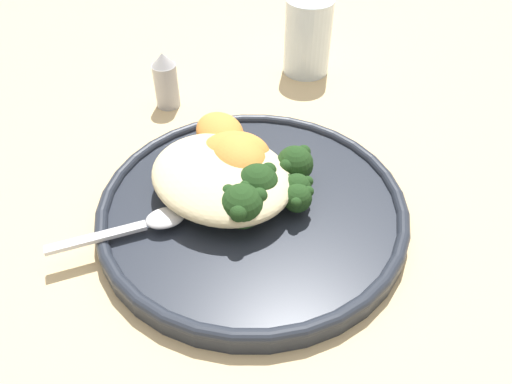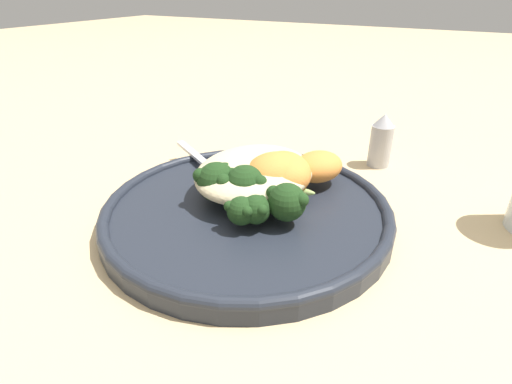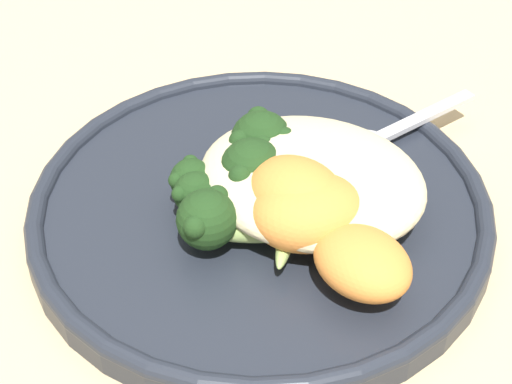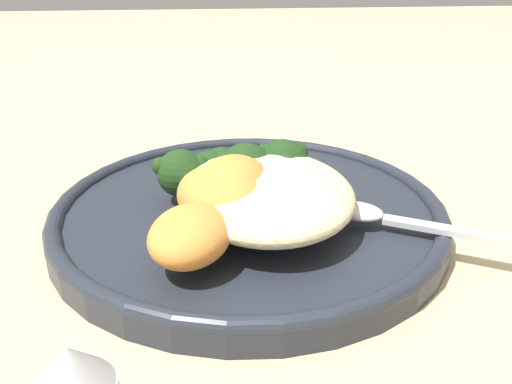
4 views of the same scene
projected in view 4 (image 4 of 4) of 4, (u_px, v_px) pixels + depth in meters
The scene contains 13 objects.
ground_plane at pixel (238, 218), 0.39m from camera, with size 4.00×4.00×0.00m, color #D6B784.
plate at pixel (249, 210), 0.37m from camera, with size 0.29×0.29×0.02m.
quinoa_mound at pixel (266, 192), 0.33m from camera, with size 0.14×0.12×0.03m, color beige.
broccoli_stalk_0 at pixel (281, 192), 0.35m from camera, with size 0.04×0.12×0.03m.
broccoli_stalk_1 at pixel (276, 170), 0.37m from camera, with size 0.08×0.09×0.04m.
broccoli_stalk_2 at pixel (242, 175), 0.36m from camera, with size 0.07×0.07×0.04m.
broccoli_stalk_3 at pixel (220, 177), 0.37m from camera, with size 0.09×0.04×0.03m.
broccoli_stalk_4 at pixel (211, 178), 0.37m from camera, with size 0.08×0.03×0.03m.
broccoli_stalk_5 at pixel (187, 180), 0.36m from camera, with size 0.08×0.06×0.04m.
sweet_potato_chunk_0 at pixel (223, 198), 0.32m from camera, with size 0.07×0.05×0.04m, color orange.
sweet_potato_chunk_1 at pixel (190, 235), 0.28m from camera, with size 0.06×0.05×0.03m, color orange.
sweet_potato_chunk_2 at pixel (232, 189), 0.33m from camera, with size 0.07×0.05×0.04m, color orange.
spoon at pixel (382, 216), 0.33m from camera, with size 0.07×0.11×0.01m.
Camera 4 is at (-0.34, 0.03, 0.18)m, focal length 35.00 mm.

